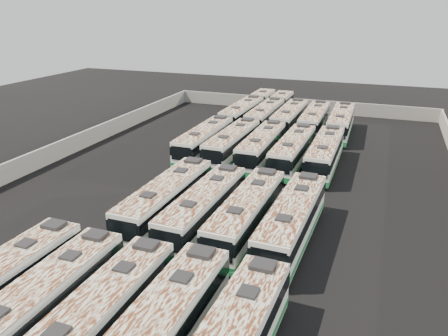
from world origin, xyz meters
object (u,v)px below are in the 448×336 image
Objects in this scene: bus_midfront_right at (247,214)px; bus_back_center at (290,118)px; bus_front_right at (157,336)px; bus_front_center at (97,321)px; bus_midback_far_right at (325,153)px; bus_midfront_far_right at (292,221)px; bus_midfront_left at (166,199)px; bus_back_left at (271,111)px; bus_midback_right at (293,151)px; bus_midback_far_left at (204,140)px; bus_midback_left at (232,143)px; bus_front_left at (41,305)px; bus_back_right at (314,120)px; bus_back_far_right at (341,123)px; bus_back_far_left at (249,109)px; bus_midfront_center at (204,208)px; bus_midback_center at (262,147)px.

bus_back_center is at bearing 97.47° from bus_midfront_right.
bus_front_center is at bearing -178.54° from bus_front_right.
bus_midfront_far_right is at bearing -90.01° from bus_midback_far_right.
bus_midfront_left is 0.66× the size of bus_back_left.
bus_back_left is at bearing 112.88° from bus_midback_right.
bus_midfront_left is at bearing -77.62° from bus_midback_far_left.
bus_midfront_left reaches higher than bus_midback_far_right.
bus_midfront_left is 1.02× the size of bus_midback_left.
bus_front_right is at bearing 0.04° from bus_front_left.
bus_midfront_right is 0.65× the size of bus_back_left.
bus_midback_left is 16.36m from bus_back_right.
bus_midfront_right is at bearing -179.09° from bus_midfront_far_right.
bus_midback_right is at bearing -105.40° from bus_back_far_right.
bus_back_center is (7.32, -3.76, 0.03)m from bus_back_far_left.
bus_midback_far_left is at bearing -179.79° from bus_midback_right.
bus_back_center reaches higher than bus_midfront_far_right.
bus_back_center is at bearing 104.83° from bus_midback_right.
bus_midback_left reaches higher than bus_midfront_center.
bus_midback_right is 19.69m from bus_back_left.
bus_midfront_right is 1.00× the size of bus_midback_far_right.
bus_midfront_left is 1.01× the size of bus_back_right.
bus_back_right is (-0.02, 32.03, 0.01)m from bus_midfront_right.
bus_midfront_left is (0.07, 14.90, 0.08)m from bus_front_left.
bus_front_center is at bearing -114.84° from bus_midfront_far_right.
bus_front_center is 0.99× the size of bus_midfront_right.
bus_front_right is 1.00× the size of bus_back_center.
bus_back_center is (-3.64, 14.63, 0.06)m from bus_midback_right.
bus_back_center is (0.06, 31.98, 0.06)m from bus_midfront_center.
bus_back_far_left is (-7.33, 50.36, 0.04)m from bus_front_center.
bus_front_center is at bearing -102.79° from bus_midback_far_right.
bus_midback_right is at bearing -76.03° from bus_back_center.
bus_midfront_left is 1.02× the size of bus_midback_center.
bus_midfront_center is 17.55m from bus_midback_center.
bus_midback_center is 15.12m from bus_back_right.
bus_midback_center is 3.76m from bus_midback_right.
bus_back_right reaches higher than bus_midback_left.
bus_midfront_far_right is 1.01× the size of bus_back_right.
bus_midback_center reaches higher than bus_midfront_center.
bus_front_right is 50.71m from bus_back_left.
bus_midfront_left is at bearing 89.42° from bus_front_left.
bus_midfront_far_right is 32.27m from bus_back_right.
bus_back_far_right is (14.66, -3.69, 0.02)m from bus_back_far_left.
bus_back_far_right is (3.77, 46.62, -0.01)m from bus_front_right.
bus_back_far_right is at bearing -17.64° from bus_back_left.
bus_midback_left is at bearing 178.85° from bus_midback_right.
bus_back_left is (-11.03, 35.46, -0.05)m from bus_midfront_far_right.
bus_midback_center is at bearing 0.17° from bus_midback_left.
bus_midback_center is at bearing -90.47° from bus_back_center.
bus_back_left is at bearing 108.66° from bus_midfront_far_right.
bus_midback_right is (11.05, -0.13, -0.02)m from bus_midback_far_left.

